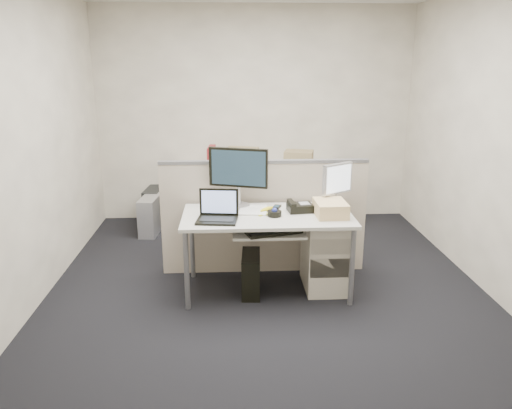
{
  "coord_description": "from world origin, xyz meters",
  "views": [
    {
      "loc": [
        -0.32,
        -4.19,
        2.06
      ],
      "look_at": [
        -0.09,
        0.15,
        0.78
      ],
      "focal_mm": 35.0,
      "sensor_mm": 36.0,
      "label": 1
    }
  ],
  "objects": [
    {
      "name": "pc_tower_spare_silver",
      "position": [
        -1.3,
        1.63,
        0.23
      ],
      "size": [
        0.24,
        0.5,
        0.45
      ],
      "primitive_type": "cube",
      "rotation": [
        0.0,
        0.0,
        -0.11
      ],
      "color": "#B7B7BC",
      "rests_on": "floor"
    },
    {
      "name": "cardboard_box_left",
      "position": [
        -0.19,
        1.81,
        0.86
      ],
      "size": [
        0.45,
        0.39,
        0.29
      ],
      "primitive_type": "cube",
      "rotation": [
        0.0,
        0.0,
        -0.31
      ],
      "color": "#907C4F",
      "rests_on": "back_counter"
    },
    {
      "name": "wall_front",
      "position": [
        0.0,
        -2.25,
        1.35
      ],
      "size": [
        4.0,
        0.02,
        2.7
      ],
      "primitive_type": "cube",
      "color": "silver",
      "rests_on": "ground"
    },
    {
      "name": "wall_back",
      "position": [
        0.0,
        2.25,
        1.35
      ],
      "size": [
        4.0,
        0.02,
        2.7
      ],
      "primitive_type": "cube",
      "color": "silver",
      "rests_on": "ground"
    },
    {
      "name": "sticky_pad",
      "position": [
        -0.05,
        0.0,
        0.74
      ],
      "size": [
        0.11,
        0.11,
        0.01
      ],
      "primitive_type": "cube",
      "rotation": [
        0.0,
        0.0,
        0.35
      ],
      "color": "#CFD436",
      "rests_on": "desk"
    },
    {
      "name": "paper_stack",
      "position": [
        -0.12,
        0.12,
        0.74
      ],
      "size": [
        0.27,
        0.33,
        0.01
      ],
      "primitive_type": "cube",
      "rotation": [
        0.0,
        0.0,
        -0.11
      ],
      "color": "silver",
      "rests_on": "desk"
    },
    {
      "name": "wall_left",
      "position": [
        -2.0,
        0.0,
        1.35
      ],
      "size": [
        0.02,
        4.5,
        2.7
      ],
      "primitive_type": "cube",
      "color": "silver",
      "rests_on": "ground"
    },
    {
      "name": "laptop",
      "position": [
        -0.44,
        -0.17,
        0.86
      ],
      "size": [
        0.37,
        0.29,
        0.25
      ],
      "primitive_type": "cube",
      "rotation": [
        0.0,
        0.0,
        -0.13
      ],
      "color": "black",
      "rests_on": "desk"
    },
    {
      "name": "manila_folders",
      "position": [
        0.55,
        -0.05,
        0.79
      ],
      "size": [
        0.27,
        0.34,
        0.13
      ],
      "primitive_type": "cube",
      "rotation": [
        0.0,
        0.0,
        0.03
      ],
      "color": "#DDC085",
      "rests_on": "desk"
    },
    {
      "name": "banana",
      "position": [
        0.0,
        0.1,
        0.75
      ],
      "size": [
        0.15,
        0.15,
        0.04
      ],
      "primitive_type": "ellipsoid",
      "rotation": [
        0.0,
        0.0,
        0.79
      ],
      "color": "#F6F418",
      "rests_on": "desk"
    },
    {
      "name": "back_counter",
      "position": [
        0.0,
        1.93,
        0.36
      ],
      "size": [
        2.0,
        0.6,
        0.72
      ],
      "primitive_type": "cube",
      "color": "beige",
      "rests_on": "floor"
    },
    {
      "name": "desk_phone",
      "position": [
        0.3,
        0.08,
        0.76
      ],
      "size": [
        0.24,
        0.2,
        0.07
      ],
      "primitive_type": "cube",
      "rotation": [
        0.0,
        0.0,
        0.11
      ],
      "color": "black",
      "rests_on": "desk"
    },
    {
      "name": "trackball",
      "position": [
        0.06,
        -0.05,
        0.75
      ],
      "size": [
        0.16,
        0.16,
        0.05
      ],
      "primitive_type": "cylinder",
      "rotation": [
        0.0,
        0.0,
        -0.38
      ],
      "color": "black",
      "rests_on": "desk"
    },
    {
      "name": "keyboard_tray",
      "position": [
        0.0,
        -0.18,
        0.62
      ],
      "size": [
        0.62,
        0.32,
        0.02
      ],
      "primitive_type": "cube",
      "color": "beige",
      "rests_on": "desk"
    },
    {
      "name": "red_binder",
      "position": [
        -0.55,
        1.83,
        0.87
      ],
      "size": [
        0.1,
        0.33,
        0.31
      ],
      "primitive_type": "cube",
      "rotation": [
        0.0,
        0.0,
        -0.07
      ],
      "color": "maroon",
      "rests_on": "back_counter"
    },
    {
      "name": "drawer_pedestal",
      "position": [
        0.55,
        0.05,
        0.33
      ],
      "size": [
        0.4,
        0.55,
        0.65
      ],
      "primitive_type": "cube",
      "color": "beige",
      "rests_on": "floor"
    },
    {
      "name": "desk",
      "position": [
        0.0,
        0.0,
        0.66
      ],
      "size": [
        1.5,
        0.75,
        0.73
      ],
      "color": "beige",
      "rests_on": "floor"
    },
    {
      "name": "cubicle_partition",
      "position": [
        0.0,
        0.45,
        0.55
      ],
      "size": [
        2.0,
        0.06,
        1.1
      ],
      "primitive_type": "cube",
      "color": "#AAA08B",
      "rests_on": "floor"
    },
    {
      "name": "cellphone",
      "position": [
        0.1,
        0.2,
        0.74
      ],
      "size": [
        0.1,
        0.13,
        0.02
      ],
      "primitive_type": "cube",
      "rotation": [
        0.0,
        0.0,
        -0.37
      ],
      "color": "black",
      "rests_on": "desk"
    },
    {
      "name": "monitor_small",
      "position": [
        0.65,
        0.18,
        0.93
      ],
      "size": [
        0.37,
        0.32,
        0.41
      ],
      "primitive_type": "cube",
      "rotation": [
        0.0,
        0.0,
        0.57
      ],
      "color": "#B7B7BC",
      "rests_on": "desk"
    },
    {
      "name": "cardboard_box_right",
      "position": [
        0.52,
        1.81,
        0.84
      ],
      "size": [
        0.39,
        0.34,
        0.25
      ],
      "primitive_type": "cube",
      "rotation": [
        0.0,
        0.0,
        -0.24
      ],
      "color": "#907C4F",
      "rests_on": "back_counter"
    },
    {
      "name": "keyboard",
      "position": [
        0.04,
        -0.22,
        0.64
      ],
      "size": [
        0.5,
        0.3,
        0.03
      ],
      "primitive_type": "cube",
      "rotation": [
        0.0,
        0.0,
        0.29
      ],
      "color": "black",
      "rests_on": "keyboard_tray"
    },
    {
      "name": "pc_tower_desk",
      "position": [
        -0.15,
        -0.05,
        0.19
      ],
      "size": [
        0.18,
        0.41,
        0.37
      ],
      "primitive_type": "cube",
      "rotation": [
        0.0,
        0.0,
        -0.06
      ],
      "color": "black",
      "rests_on": "floor"
    },
    {
      "name": "floor",
      "position": [
        0.0,
        0.0,
        -0.01
      ],
      "size": [
        4.0,
        4.5,
        0.01
      ],
      "primitive_type": "cube",
      "color": "black",
      "rests_on": "ground"
    },
    {
      "name": "pc_tower_spare_dark",
      "position": [
        -1.31,
        2.03,
        0.23
      ],
      "size": [
        0.24,
        0.51,
        0.46
      ],
      "primitive_type": "cube",
      "rotation": [
        0.0,
        0.0,
        -0.1
      ],
      "color": "black",
      "rests_on": "floor"
    },
    {
      "name": "wall_right",
      "position": [
        2.0,
        0.0,
        1.35
      ],
      "size": [
        0.02,
        4.5,
        2.7
      ],
      "primitive_type": "cube",
      "color": "silver",
      "rests_on": "ground"
    },
    {
      "name": "travel_mug",
      "position": [
        -0.35,
        0.07,
        0.81
      ],
      "size": [
        0.09,
        0.09,
        0.16
      ],
      "primitive_type": "cylinder",
      "rotation": [
        0.0,
        0.0,
        0.2
      ],
      "color": "black",
      "rests_on": "desk"
    },
    {
      "name": "monitor_main",
      "position": [
        -0.25,
        0.26,
        1.01
      ],
      "size": [
        0.59,
        0.37,
        0.55
      ],
      "primitive_type": "cube",
      "rotation": [
        0.0,
        0.0,
        -0.31
      ],
      "color": "black",
      "rests_on": "desk"
    }
  ]
}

